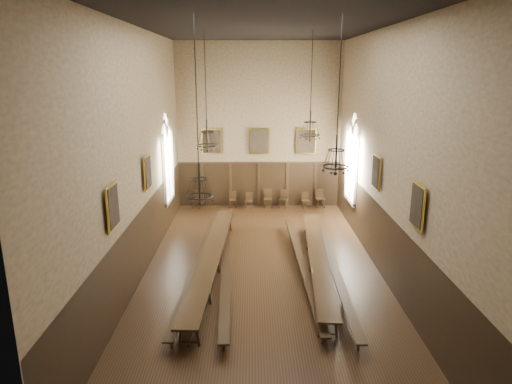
{
  "coord_description": "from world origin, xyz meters",
  "views": [
    {
      "loc": [
        -0.39,
        -16.02,
        7.46
      ],
      "look_at": [
        -0.23,
        1.5,
        2.79
      ],
      "focal_mm": 32.0,
      "sensor_mm": 36.0,
      "label": 1
    }
  ],
  "objects_px": {
    "bench_left_inner": "(226,266)",
    "chandelier_front_right": "(336,156)",
    "table_right": "(317,263)",
    "bench_right_outer": "(332,267)",
    "chandelier_front_left": "(199,184)",
    "table_left": "(212,263)",
    "chair_0": "(197,203)",
    "chair_5": "(283,202)",
    "chair_4": "(268,202)",
    "chandelier_back_left": "(207,138)",
    "bench_right_inner": "(302,266)",
    "chair_7": "(320,202)",
    "bench_left_outer": "(198,266)",
    "chair_2": "(233,203)",
    "chair_3": "(249,203)",
    "chandelier_back_right": "(310,128)",
    "chair_6": "(305,203)"
  },
  "relations": [
    {
      "from": "bench_left_inner",
      "to": "chandelier_front_right",
      "type": "distance_m",
      "value": 6.36
    },
    {
      "from": "chair_6",
      "to": "chair_7",
      "type": "height_order",
      "value": "chair_7"
    },
    {
      "from": "chandelier_back_left",
      "to": "chandelier_front_left",
      "type": "distance_m",
      "value": 5.02
    },
    {
      "from": "chair_5",
      "to": "chandelier_front_right",
      "type": "xyz_separation_m",
      "value": [
        0.75,
        -11.19,
        4.68
      ]
    },
    {
      "from": "bench_left_outer",
      "to": "chandelier_back_left",
      "type": "height_order",
      "value": "chandelier_back_left"
    },
    {
      "from": "bench_right_outer",
      "to": "chair_0",
      "type": "distance_m",
      "value": 10.65
    },
    {
      "from": "chair_0",
      "to": "chandelier_back_right",
      "type": "xyz_separation_m",
      "value": [
        5.47,
        -6.06,
        4.92
      ]
    },
    {
      "from": "bench_left_outer",
      "to": "bench_right_inner",
      "type": "bearing_deg",
      "value": 0.46
    },
    {
      "from": "chair_5",
      "to": "chair_4",
      "type": "bearing_deg",
      "value": -162.38
    },
    {
      "from": "chair_5",
      "to": "chandelier_front_left",
      "type": "distance_m",
      "value": 12.45
    },
    {
      "from": "bench_right_inner",
      "to": "chair_7",
      "type": "xyz_separation_m",
      "value": [
        1.95,
        8.62,
        0.02
      ]
    },
    {
      "from": "bench_left_inner",
      "to": "chandelier_front_right",
      "type": "relative_size",
      "value": 2.38
    },
    {
      "from": "table_left",
      "to": "chair_5",
      "type": "xyz_separation_m",
      "value": [
        3.31,
        8.61,
        -0.11
      ]
    },
    {
      "from": "bench_left_outer",
      "to": "bench_right_inner",
      "type": "xyz_separation_m",
      "value": [
        3.95,
        0.03,
        -0.01
      ]
    },
    {
      "from": "table_left",
      "to": "bench_right_outer",
      "type": "bearing_deg",
      "value": -1.91
    },
    {
      "from": "chandelier_front_right",
      "to": "chandelier_front_left",
      "type": "bearing_deg",
      "value": -177.82
    },
    {
      "from": "chair_5",
      "to": "table_right",
      "type": "bearing_deg",
      "value": -67.26
    },
    {
      "from": "bench_left_outer",
      "to": "chair_4",
      "type": "relative_size",
      "value": 10.22
    },
    {
      "from": "chair_3",
      "to": "chair_5",
      "type": "relative_size",
      "value": 0.85
    },
    {
      "from": "bench_right_outer",
      "to": "chair_7",
      "type": "distance_m",
      "value": 8.8
    },
    {
      "from": "table_left",
      "to": "chandelier_back_left",
      "type": "relative_size",
      "value": 2.31
    },
    {
      "from": "chair_0",
      "to": "chair_5",
      "type": "bearing_deg",
      "value": 10.98
    },
    {
      "from": "chair_3",
      "to": "chair_0",
      "type": "bearing_deg",
      "value": -170.07
    },
    {
      "from": "chandelier_front_left",
      "to": "bench_right_outer",
      "type": "bearing_deg",
      "value": 29.28
    },
    {
      "from": "chandelier_front_right",
      "to": "chair_2",
      "type": "bearing_deg",
      "value": 107.88
    },
    {
      "from": "chair_4",
      "to": "chandelier_back_left",
      "type": "height_order",
      "value": "chandelier_back_left"
    },
    {
      "from": "bench_right_outer",
      "to": "chair_3",
      "type": "xyz_separation_m",
      "value": [
        -3.21,
        8.69,
        -0.05
      ]
    },
    {
      "from": "bench_right_inner",
      "to": "chandelier_back_right",
      "type": "height_order",
      "value": "chandelier_back_right"
    },
    {
      "from": "chair_3",
      "to": "bench_left_inner",
      "type": "bearing_deg",
      "value": -85.18
    },
    {
      "from": "table_left",
      "to": "chandelier_front_right",
      "type": "relative_size",
      "value": 2.37
    },
    {
      "from": "table_right",
      "to": "chandelier_back_left",
      "type": "xyz_separation_m",
      "value": [
        -4.28,
        2.2,
        4.48
      ]
    },
    {
      "from": "table_right",
      "to": "chandelier_front_right",
      "type": "height_order",
      "value": "chandelier_front_right"
    },
    {
      "from": "bench_left_outer",
      "to": "chandelier_front_right",
      "type": "height_order",
      "value": "chandelier_front_right"
    },
    {
      "from": "table_right",
      "to": "chair_2",
      "type": "distance_m",
      "value": 9.3
    },
    {
      "from": "chair_3",
      "to": "chair_6",
      "type": "xyz_separation_m",
      "value": [
        3.18,
        -0.03,
        0.0
      ]
    },
    {
      "from": "chair_0",
      "to": "chandelier_back_left",
      "type": "bearing_deg",
      "value": -68.01
    },
    {
      "from": "chandelier_back_right",
      "to": "chandelier_back_left",
      "type": "bearing_deg",
      "value": -176.44
    },
    {
      "from": "chair_2",
      "to": "chair_7",
      "type": "distance_m",
      "value": 4.93
    },
    {
      "from": "bench_left_outer",
      "to": "chandelier_back_right",
      "type": "bearing_deg",
      "value": 29.73
    },
    {
      "from": "bench_left_inner",
      "to": "chair_3",
      "type": "relative_size",
      "value": 12.44
    },
    {
      "from": "table_right",
      "to": "bench_right_outer",
      "type": "height_order",
      "value": "table_right"
    },
    {
      "from": "bench_right_inner",
      "to": "chair_2",
      "type": "bearing_deg",
      "value": 109.06
    },
    {
      "from": "chair_0",
      "to": "chair_6",
      "type": "xyz_separation_m",
      "value": [
        6.11,
        -0.04,
        -0.04
      ]
    },
    {
      "from": "chair_7",
      "to": "chandelier_front_left",
      "type": "relative_size",
      "value": 0.19
    },
    {
      "from": "bench_right_outer",
      "to": "chair_0",
      "type": "xyz_separation_m",
      "value": [
        -6.14,
        8.7,
        -0.01
      ]
    },
    {
      "from": "bench_right_inner",
      "to": "chair_0",
      "type": "bearing_deg",
      "value": 120.3
    },
    {
      "from": "chair_2",
      "to": "chair_5",
      "type": "bearing_deg",
      "value": -2.75
    },
    {
      "from": "chandelier_back_right",
      "to": "bench_right_outer",
      "type": "bearing_deg",
      "value": -75.78
    },
    {
      "from": "bench_left_outer",
      "to": "bench_left_inner",
      "type": "xyz_separation_m",
      "value": [
        1.06,
        -0.06,
        0.0
      ]
    },
    {
      "from": "bench_right_inner",
      "to": "bench_right_outer",
      "type": "relative_size",
      "value": 0.96
    }
  ]
}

